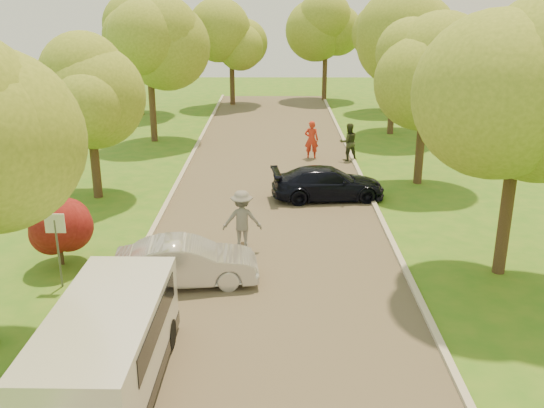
{
  "coord_description": "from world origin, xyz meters",
  "views": [
    {
      "loc": [
        0.18,
        -11.32,
        7.76
      ],
      "look_at": [
        0.09,
        7.38,
        1.3
      ],
      "focal_mm": 40.0,
      "sensor_mm": 36.0,
      "label": 1
    }
  ],
  "objects_px": {
    "person_striped": "(311,140)",
    "silver_sedan": "(187,262)",
    "minivan": "(107,348)",
    "street_sign": "(56,235)",
    "skateboarder": "(242,220)",
    "dark_sedan": "(328,183)",
    "person_olive": "(349,142)",
    "longboard": "(243,248)"
  },
  "relations": [
    {
      "from": "minivan",
      "to": "skateboarder",
      "type": "relative_size",
      "value": 2.72
    },
    {
      "from": "person_striped",
      "to": "person_olive",
      "type": "height_order",
      "value": "person_striped"
    },
    {
      "from": "skateboarder",
      "to": "minivan",
      "type": "bearing_deg",
      "value": 69.02
    },
    {
      "from": "minivan",
      "to": "silver_sedan",
      "type": "relative_size",
      "value": 1.3
    },
    {
      "from": "longboard",
      "to": "person_olive",
      "type": "height_order",
      "value": "person_olive"
    },
    {
      "from": "longboard",
      "to": "skateboarder",
      "type": "xyz_separation_m",
      "value": [
        -0.0,
        0.0,
        0.98
      ]
    },
    {
      "from": "longboard",
      "to": "person_olive",
      "type": "xyz_separation_m",
      "value": [
        4.65,
        11.32,
        0.82
      ]
    },
    {
      "from": "street_sign",
      "to": "skateboarder",
      "type": "distance_m",
      "value": 5.56
    },
    {
      "from": "silver_sedan",
      "to": "longboard",
      "type": "xyz_separation_m",
      "value": [
        1.45,
        2.3,
        -0.55
      ]
    },
    {
      "from": "longboard",
      "to": "silver_sedan",
      "type": "bearing_deg",
      "value": 54.75
    },
    {
      "from": "person_striped",
      "to": "person_olive",
      "type": "relative_size",
      "value": 1.02
    },
    {
      "from": "street_sign",
      "to": "minivan",
      "type": "distance_m",
      "value": 5.44
    },
    {
      "from": "silver_sedan",
      "to": "person_striped",
      "type": "height_order",
      "value": "person_striped"
    },
    {
      "from": "person_striped",
      "to": "skateboarder",
      "type": "bearing_deg",
      "value": 82.95
    },
    {
      "from": "longboard",
      "to": "person_striped",
      "type": "height_order",
      "value": "person_striped"
    },
    {
      "from": "minivan",
      "to": "dark_sedan",
      "type": "height_order",
      "value": "minivan"
    },
    {
      "from": "street_sign",
      "to": "person_striped",
      "type": "relative_size",
      "value": 1.14
    },
    {
      "from": "street_sign",
      "to": "skateboarder",
      "type": "relative_size",
      "value": 1.14
    },
    {
      "from": "street_sign",
      "to": "minivan",
      "type": "xyz_separation_m",
      "value": [
        2.6,
        -4.74,
        -0.55
      ]
    },
    {
      "from": "person_striped",
      "to": "silver_sedan",
      "type": "bearing_deg",
      "value": 79.58
    },
    {
      "from": "minivan",
      "to": "street_sign",
      "type": "bearing_deg",
      "value": 119.45
    },
    {
      "from": "person_olive",
      "to": "skateboarder",
      "type": "bearing_deg",
      "value": 56.14
    },
    {
      "from": "street_sign",
      "to": "dark_sedan",
      "type": "bearing_deg",
      "value": 43.96
    },
    {
      "from": "minivan",
      "to": "person_striped",
      "type": "height_order",
      "value": "minivan"
    },
    {
      "from": "street_sign",
      "to": "silver_sedan",
      "type": "relative_size",
      "value": 0.54
    },
    {
      "from": "minivan",
      "to": "longboard",
      "type": "height_order",
      "value": "minivan"
    },
    {
      "from": "street_sign",
      "to": "dark_sedan",
      "type": "xyz_separation_m",
      "value": [
        8.1,
        7.81,
        -0.91
      ]
    },
    {
      "from": "longboard",
      "to": "person_olive",
      "type": "distance_m",
      "value": 12.27
    },
    {
      "from": "longboard",
      "to": "person_olive",
      "type": "bearing_deg",
      "value": -115.35
    },
    {
      "from": "minivan",
      "to": "dark_sedan",
      "type": "distance_m",
      "value": 13.71
    },
    {
      "from": "dark_sedan",
      "to": "longboard",
      "type": "relative_size",
      "value": 4.52
    },
    {
      "from": "street_sign",
      "to": "longboard",
      "type": "bearing_deg",
      "value": 26.75
    },
    {
      "from": "person_olive",
      "to": "silver_sedan",
      "type": "bearing_deg",
      "value": 54.35
    },
    {
      "from": "dark_sedan",
      "to": "skateboarder",
      "type": "height_order",
      "value": "skateboarder"
    },
    {
      "from": "street_sign",
      "to": "silver_sedan",
      "type": "bearing_deg",
      "value": 3.24
    },
    {
      "from": "minivan",
      "to": "longboard",
      "type": "relative_size",
      "value": 5.23
    },
    {
      "from": "dark_sedan",
      "to": "street_sign",
      "type": "bearing_deg",
      "value": 127.8
    },
    {
      "from": "minivan",
      "to": "person_striped",
      "type": "distance_m",
      "value": 19.68
    },
    {
      "from": "person_striped",
      "to": "person_olive",
      "type": "xyz_separation_m",
      "value": [
        1.8,
        -0.42,
        -0.02
      ]
    },
    {
      "from": "street_sign",
      "to": "skateboarder",
      "type": "height_order",
      "value": "street_sign"
    },
    {
      "from": "longboard",
      "to": "minivan",
      "type": "bearing_deg",
      "value": 69.02
    },
    {
      "from": "minivan",
      "to": "person_striped",
      "type": "xyz_separation_m",
      "value": [
        5.2,
        18.98,
        -0.07
      ]
    }
  ]
}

